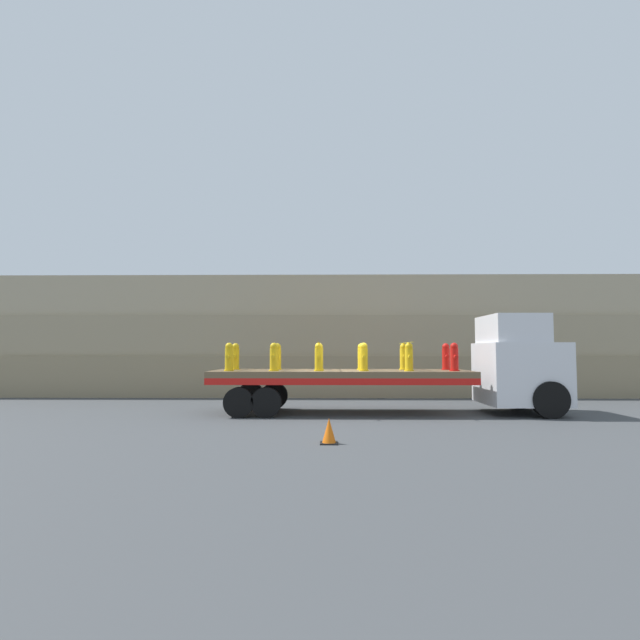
# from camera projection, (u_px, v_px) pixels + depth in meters

# --- Properties ---
(ground_plane) EXTENTS (120.00, 120.00, 0.00)m
(ground_plane) POSITION_uv_depth(u_px,v_px,m) (341.00, 413.00, 15.98)
(ground_plane) COLOR #3F4244
(rock_cliff) EXTENTS (60.00, 3.30, 5.31)m
(rock_cliff) POSITION_uv_depth(u_px,v_px,m) (337.00, 337.00, 22.82)
(rock_cliff) COLOR gray
(rock_cliff) RESTS_ON ground_plane
(truck_cab) EXTENTS (2.35, 2.71, 3.13)m
(truck_cab) POSITION_uv_depth(u_px,v_px,m) (521.00, 364.00, 15.99)
(truck_cab) COLOR silver
(truck_cab) RESTS_ON ground_plane
(flatbed_trailer) EXTENTS (8.23, 2.59, 1.37)m
(flatbed_trailer) POSITION_uv_depth(u_px,v_px,m) (325.00, 378.00, 16.06)
(flatbed_trailer) COLOR brown
(flatbed_trailer) RESTS_ON ground_plane
(fire_hydrant_yellow_near_0) EXTENTS (0.31, 0.52, 0.88)m
(fire_hydrant_yellow_near_0) POSITION_uv_depth(u_px,v_px,m) (229.00, 357.00, 15.60)
(fire_hydrant_yellow_near_0) COLOR gold
(fire_hydrant_yellow_near_0) RESTS_ON flatbed_trailer
(fire_hydrant_yellow_far_0) EXTENTS (0.31, 0.52, 0.88)m
(fire_hydrant_yellow_far_0) POSITION_uv_depth(u_px,v_px,m) (235.00, 357.00, 16.69)
(fire_hydrant_yellow_far_0) COLOR gold
(fire_hydrant_yellow_far_0) RESTS_ON flatbed_trailer
(fire_hydrant_yellow_near_1) EXTENTS (0.31, 0.52, 0.88)m
(fire_hydrant_yellow_near_1) POSITION_uv_depth(u_px,v_px,m) (274.00, 357.00, 15.58)
(fire_hydrant_yellow_near_1) COLOR gold
(fire_hydrant_yellow_near_1) RESTS_ON flatbed_trailer
(fire_hydrant_yellow_far_1) EXTENTS (0.31, 0.52, 0.88)m
(fire_hydrant_yellow_far_1) POSITION_uv_depth(u_px,v_px,m) (277.00, 357.00, 16.67)
(fire_hydrant_yellow_far_1) COLOR gold
(fire_hydrant_yellow_far_1) RESTS_ON flatbed_trailer
(fire_hydrant_yellow_near_2) EXTENTS (0.31, 0.52, 0.88)m
(fire_hydrant_yellow_near_2) POSITION_uv_depth(u_px,v_px,m) (319.00, 357.00, 15.56)
(fire_hydrant_yellow_near_2) COLOR gold
(fire_hydrant_yellow_near_2) RESTS_ON flatbed_trailer
(fire_hydrant_yellow_far_2) EXTENTS (0.31, 0.52, 0.88)m
(fire_hydrant_yellow_far_2) POSITION_uv_depth(u_px,v_px,m) (319.00, 357.00, 16.65)
(fire_hydrant_yellow_far_2) COLOR gold
(fire_hydrant_yellow_far_2) RESTS_ON flatbed_trailer
(fire_hydrant_yellow_near_3) EXTENTS (0.31, 0.52, 0.88)m
(fire_hydrant_yellow_near_3) POSITION_uv_depth(u_px,v_px,m) (364.00, 357.00, 15.54)
(fire_hydrant_yellow_near_3) COLOR gold
(fire_hydrant_yellow_near_3) RESTS_ON flatbed_trailer
(fire_hydrant_yellow_far_3) EXTENTS (0.31, 0.52, 0.88)m
(fire_hydrant_yellow_far_3) POSITION_uv_depth(u_px,v_px,m) (361.00, 357.00, 16.63)
(fire_hydrant_yellow_far_3) COLOR gold
(fire_hydrant_yellow_far_3) RESTS_ON flatbed_trailer
(fire_hydrant_yellow_near_4) EXTENTS (0.31, 0.52, 0.88)m
(fire_hydrant_yellow_near_4) POSITION_uv_depth(u_px,v_px,m) (409.00, 357.00, 15.51)
(fire_hydrant_yellow_near_4) COLOR gold
(fire_hydrant_yellow_near_4) RESTS_ON flatbed_trailer
(fire_hydrant_yellow_far_4) EXTENTS (0.31, 0.52, 0.88)m
(fire_hydrant_yellow_far_4) POSITION_uv_depth(u_px,v_px,m) (404.00, 357.00, 16.61)
(fire_hydrant_yellow_far_4) COLOR gold
(fire_hydrant_yellow_far_4) RESTS_ON flatbed_trailer
(fire_hydrant_red_near_5) EXTENTS (0.31, 0.52, 0.88)m
(fire_hydrant_red_near_5) POSITION_uv_depth(u_px,v_px,m) (454.00, 357.00, 15.49)
(fire_hydrant_red_near_5) COLOR red
(fire_hydrant_red_near_5) RESTS_ON flatbed_trailer
(fire_hydrant_red_far_5) EXTENTS (0.31, 0.52, 0.88)m
(fire_hydrant_red_far_5) POSITION_uv_depth(u_px,v_px,m) (446.00, 357.00, 16.59)
(fire_hydrant_red_far_5) COLOR red
(fire_hydrant_red_far_5) RESTS_ON flatbed_trailer
(cargo_strap_rear) EXTENTS (0.05, 2.69, 0.01)m
(cargo_strap_rear) POSITION_uv_depth(u_px,v_px,m) (319.00, 343.00, 16.13)
(cargo_strap_rear) COLOR yellow
(cargo_strap_rear) RESTS_ON fire_hydrant_yellow_near_2
(cargo_strap_middle) EXTENTS (0.05, 2.69, 0.01)m
(cargo_strap_middle) POSITION_uv_depth(u_px,v_px,m) (406.00, 343.00, 16.09)
(cargo_strap_middle) COLOR yellow
(cargo_strap_middle) RESTS_ON fire_hydrant_yellow_near_4
(traffic_cone) EXTENTS (0.38, 0.38, 0.54)m
(traffic_cone) POSITION_uv_depth(u_px,v_px,m) (329.00, 431.00, 10.71)
(traffic_cone) COLOR black
(traffic_cone) RESTS_ON ground_plane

